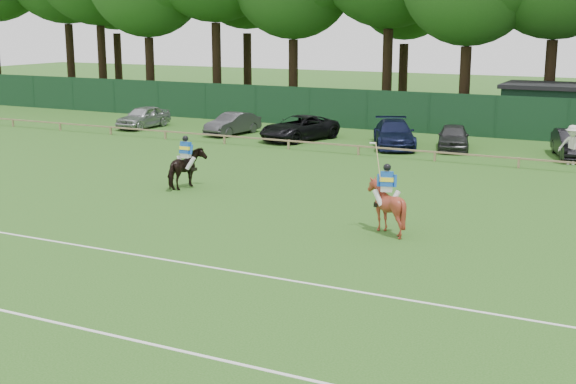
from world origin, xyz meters
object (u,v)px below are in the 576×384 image
Objects in this scene: sedan_navy at (394,134)px; horse_dark at (186,169)px; suv_black at (299,128)px; estate_black at (572,144)px; spectator_left at (572,145)px; utility_shed at (575,110)px; horse_chestnut at (386,207)px; sedan_grey at (233,124)px; hatch_grey at (453,137)px; sedan_silver at (143,117)px.

horse_dark is at bearing -130.72° from sedan_navy.
estate_black is (14.75, 0.90, -0.00)m from suv_black.
spectator_left is 0.23× the size of utility_shed.
horse_chestnut reaches higher than sedan_navy.
utility_shed is (13.90, 8.88, 0.84)m from suv_black.
sedan_grey is 2.09× the size of spectator_left.
sedan_navy is (-5.43, 16.58, -0.14)m from horse_chestnut.
utility_shed is (5.12, 8.16, 0.86)m from hatch_grey.
hatch_grey reaches higher than sedan_grey.
sedan_grey is at bearing 172.82° from spectator_left.
suv_black is at bearing 170.03° from hatch_grey.
estate_black is 2.01m from spectator_left.
suv_black is at bearing 0.21° from sedan_silver.
estate_black is (13.20, 14.66, -0.11)m from horse_dark.
hatch_grey is at bearing 160.50° from spectator_left.
suv_black reaches higher than sedan_grey.
utility_shed reaches higher than estate_black.
suv_black is at bearing 5.98° from sedan_grey.
hatch_grey is (-2.34, 17.21, -0.19)m from horse_chestnut.
sedan_grey is 0.79× the size of sedan_navy.
spectator_left is (0.21, -1.98, 0.25)m from estate_black.
estate_black is at bearing 2.66° from sedan_silver.
suv_black is 2.66× the size of spectator_left.
utility_shed reaches higher than horse_chestnut.
suv_black reaches higher than hatch_grey.
horse_chestnut is 19.89m from suv_black.
spectator_left is (13.41, 12.68, 0.14)m from horse_dark.
utility_shed reaches higher than hatch_grey.
sedan_navy is (4.14, 13.85, -0.08)m from horse_dark.
hatch_grey is at bearing -122.07° from utility_shed.
suv_black is at bearing -70.11° from horse_chestnut.
sedan_navy is 12.05m from utility_shed.
sedan_grey is at bearing 167.44° from hatch_grey.
spectator_left is (9.27, -1.17, 0.22)m from sedan_navy.
sedan_navy is at bearing 167.92° from estate_black.
sedan_navy reaches higher than suv_black.
sedan_navy is 3.15m from hatch_grey.
horse_chestnut is 17.77m from estate_black.
suv_black is at bearing -82.11° from horse_dark.
horse_dark is 0.48× the size of sedan_grey.
utility_shed is (25.03, 8.72, 0.83)m from sedan_silver.
horse_dark reaches higher than estate_black.
horse_chestnut is at bearing -95.95° from sedan_navy.
suv_black is 1.19× the size of estate_black.
spectator_left is 10.03m from utility_shed.
sedan_grey is 19.57m from spectator_left.
utility_shed is at bearing -110.35° from horse_chestnut.
suv_black is at bearing 166.31° from estate_black.
sedan_grey is 0.79× the size of suv_black.
horse_chestnut reaches higher than sedan_grey.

